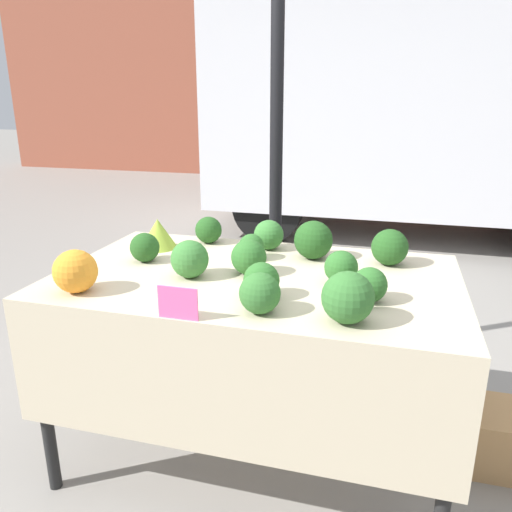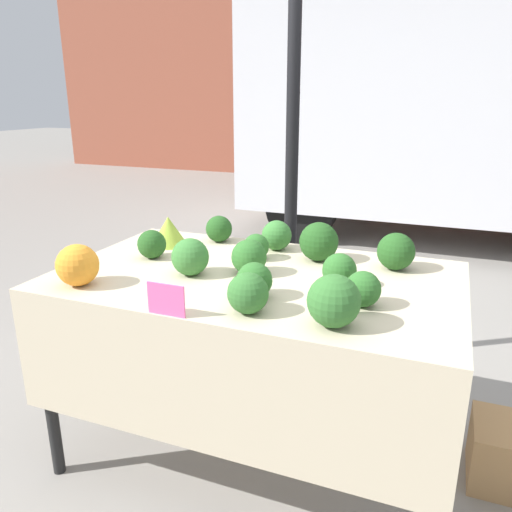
{
  "view_description": "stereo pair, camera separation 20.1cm",
  "coord_description": "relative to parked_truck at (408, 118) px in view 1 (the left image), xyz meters",
  "views": [
    {
      "loc": [
        0.51,
        -1.85,
        1.56
      ],
      "look_at": [
        0.0,
        0.0,
        0.94
      ],
      "focal_mm": 35.0,
      "sensor_mm": 36.0,
      "label": 1
    },
    {
      "loc": [
        0.7,
        -1.78,
        1.56
      ],
      "look_at": [
        0.0,
        0.0,
        0.94
      ],
      "focal_mm": 35.0,
      "sensor_mm": 36.0,
      "label": 2
    }
  ],
  "objects": [
    {
      "name": "broccoli_head_2",
      "position": [
        -0.43,
        -4.02,
        -0.38
      ],
      "size": [
        0.17,
        0.17,
        0.17
      ],
      "color": "#23511E",
      "rests_on": "market_table"
    },
    {
      "name": "broccoli_head_3",
      "position": [
        -0.87,
        -4.39,
        -0.39
      ],
      "size": [
        0.15,
        0.15,
        0.15
      ],
      "color": "#387533",
      "rests_on": "market_table"
    },
    {
      "name": "parked_truck",
      "position": [
        0.0,
        0.0,
        0.0
      ],
      "size": [
        4.69,
        2.04,
        2.5
      ],
      "color": "silver",
      "rests_on": "ground_plane"
    },
    {
      "name": "broccoli_head_10",
      "position": [
        -0.22,
        -4.65,
        -0.38
      ],
      "size": [
        0.17,
        0.17,
        0.17
      ],
      "color": "#336B2D",
      "rests_on": "market_table"
    },
    {
      "name": "broccoli_head_12",
      "position": [
        -0.16,
        -4.45,
        -0.4
      ],
      "size": [
        0.13,
        0.13,
        0.13
      ],
      "color": "#2D6628",
      "rests_on": "market_table"
    },
    {
      "name": "broccoli_head_1",
      "position": [
        -0.28,
        -4.3,
        -0.4
      ],
      "size": [
        0.13,
        0.13,
        0.13
      ],
      "color": "#2D6628",
      "rests_on": "market_table"
    },
    {
      "name": "market_table",
      "position": [
        -0.62,
        -4.36,
        -0.57
      ],
      "size": [
        1.62,
        0.98,
        0.86
      ],
      "color": "beige",
      "rests_on": "ground_plane"
    },
    {
      "name": "tent_pole",
      "position": [
        -0.73,
        -3.48,
        -0.14
      ],
      "size": [
        0.07,
        0.07,
        2.39
      ],
      "color": "black",
      "rests_on": "ground_plane"
    },
    {
      "name": "broccoli_head_8",
      "position": [
        -0.7,
        -4.1,
        -0.41
      ],
      "size": [
        0.12,
        0.12,
        0.12
      ],
      "color": "#2D6628",
      "rests_on": "market_table"
    },
    {
      "name": "broccoli_head_7",
      "position": [
        -1.14,
        -4.25,
        -0.4
      ],
      "size": [
        0.13,
        0.13,
        0.13
      ],
      "color": "#23511E",
      "rests_on": "market_table"
    },
    {
      "name": "broccoli_head_11",
      "position": [
        -0.66,
        -3.93,
        -0.4
      ],
      "size": [
        0.14,
        0.14,
        0.14
      ],
      "color": "#387533",
      "rests_on": "market_table"
    },
    {
      "name": "orange_cauliflower",
      "position": [
        -1.21,
        -4.65,
        -0.38
      ],
      "size": [
        0.16,
        0.16,
        0.16
      ],
      "color": "orange",
      "rests_on": "market_table"
    },
    {
      "name": "broccoli_head_4",
      "position": [
        -0.51,
        -4.65,
        -0.4
      ],
      "size": [
        0.14,
        0.14,
        0.14
      ],
      "color": "#336B2D",
      "rests_on": "market_table"
    },
    {
      "name": "romanesco_head",
      "position": [
        -1.18,
        -4.05,
        -0.39
      ],
      "size": [
        0.18,
        0.18,
        0.14
      ],
      "color": "#93B238",
      "rests_on": "market_table"
    },
    {
      "name": "broccoli_head_0",
      "position": [
        -0.1,
        -4.02,
        -0.39
      ],
      "size": [
        0.16,
        0.16,
        0.16
      ],
      "color": "#23511E",
      "rests_on": "market_table"
    },
    {
      "name": "broccoli_head_5",
      "position": [
        -0.65,
        -4.29,
        -0.39
      ],
      "size": [
        0.14,
        0.14,
        0.14
      ],
      "color": "#2D6628",
      "rests_on": "market_table"
    },
    {
      "name": "ground_plane",
      "position": [
        -0.62,
        -4.29,
        -1.33
      ],
      "size": [
        40.0,
        40.0,
        0.0
      ],
      "primitive_type": "plane",
      "color": "gray"
    },
    {
      "name": "broccoli_head_6",
      "position": [
        -0.97,
        -3.9,
        -0.4
      ],
      "size": [
        0.13,
        0.13,
        0.13
      ],
      "color": "#23511E",
      "rests_on": "market_table"
    },
    {
      "name": "building_facade",
      "position": [
        -0.62,
        4.15,
        1.69
      ],
      "size": [
        16.0,
        0.6,
        6.04
      ],
      "color": "brown",
      "rests_on": "ground_plane"
    },
    {
      "name": "broccoli_head_9",
      "position": [
        -0.54,
        -4.52,
        -0.4
      ],
      "size": [
        0.13,
        0.13,
        0.13
      ],
      "color": "#2D6628",
      "rests_on": "market_table"
    },
    {
      "name": "price_sign",
      "position": [
        -0.75,
        -4.77,
        -0.41
      ],
      "size": [
        0.14,
        0.01,
        0.11
      ],
      "color": "#F45B9E",
      "rests_on": "market_table"
    }
  ]
}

